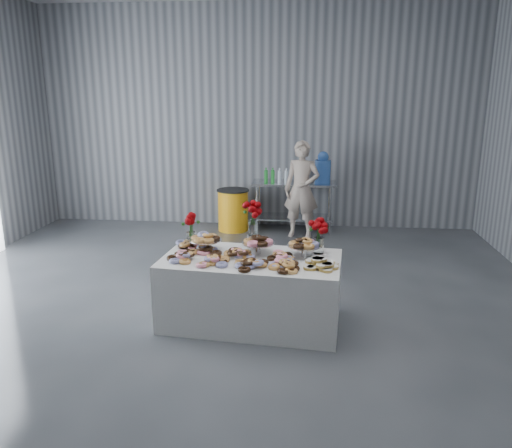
{
  "coord_description": "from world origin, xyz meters",
  "views": [
    {
      "loc": [
        0.91,
        -4.74,
        2.49
      ],
      "look_at": [
        0.35,
        0.78,
        1.0
      ],
      "focal_mm": 35.0,
      "sensor_mm": 36.0,
      "label": 1
    }
  ],
  "objects": [
    {
      "name": "bouquet_center",
      "position": [
        0.33,
        0.65,
        1.13
      ],
      "size": [
        0.26,
        0.26,
        0.57
      ],
      "color": "silver",
      "rests_on": "display_table"
    },
    {
      "name": "prep_table",
      "position": [
        0.7,
        4.1,
        0.62
      ],
      "size": [
        1.5,
        0.6,
        0.9
      ],
      "color": "silver",
      "rests_on": "ground"
    },
    {
      "name": "cake_stand_right",
      "position": [
        0.91,
        0.4,
        0.89
      ],
      "size": [
        0.36,
        0.36,
        0.17
      ],
      "color": "silver",
      "rests_on": "display_table"
    },
    {
      "name": "donut_mounds",
      "position": [
        0.34,
        0.25,
        0.8
      ],
      "size": [
        1.87,
        0.96,
        0.09
      ],
      "primitive_type": null,
      "rotation": [
        0.0,
        0.0,
        -0.09
      ],
      "color": "gold",
      "rests_on": "display_table"
    },
    {
      "name": "cake_stand_left",
      "position": [
        -0.19,
        0.5,
        0.89
      ],
      "size": [
        0.36,
        0.36,
        0.17
      ],
      "color": "silver",
      "rests_on": "display_table"
    },
    {
      "name": "ground",
      "position": [
        0.0,
        0.0,
        0.0
      ],
      "size": [
        9.0,
        9.0,
        0.0
      ],
      "primitive_type": "plane",
      "color": "#35383D",
      "rests_on": "ground"
    },
    {
      "name": "bouquet_left",
      "position": [
        -0.38,
        0.62,
        1.05
      ],
      "size": [
        0.26,
        0.26,
        0.42
      ],
      "color": "white",
      "rests_on": "display_table"
    },
    {
      "name": "trash_barrel",
      "position": [
        -0.4,
        4.02,
        0.38
      ],
      "size": [
        0.59,
        0.59,
        0.75
      ],
      "rotation": [
        0.0,
        0.0,
        0.28
      ],
      "color": "#FDA715",
      "rests_on": "ground"
    },
    {
      "name": "bouquet_right",
      "position": [
        1.07,
        0.53,
        1.05
      ],
      "size": [
        0.26,
        0.26,
        0.42
      ],
      "color": "white",
      "rests_on": "display_table"
    },
    {
      "name": "person",
      "position": [
        0.84,
        3.72,
        0.84
      ],
      "size": [
        0.68,
        0.52,
        1.67
      ],
      "primitive_type": "imported",
      "rotation": [
        0.0,
        0.0,
        -0.22
      ],
      "color": "#CC8C93",
      "rests_on": "ground"
    },
    {
      "name": "cake_stand_mid",
      "position": [
        0.41,
        0.44,
        0.89
      ],
      "size": [
        0.36,
        0.36,
        0.17
      ],
      "color": "silver",
      "rests_on": "display_table"
    },
    {
      "name": "room_walls",
      "position": [
        -0.27,
        0.07,
        2.64
      ],
      "size": [
        8.04,
        9.04,
        4.02
      ],
      "color": "gray",
      "rests_on": "ground"
    },
    {
      "name": "display_table",
      "position": [
        0.34,
        0.3,
        0.38
      ],
      "size": [
        1.98,
        1.17,
        0.75
      ],
      "primitive_type": "cube",
      "rotation": [
        0.0,
        0.0,
        -0.09
      ],
      "color": "white",
      "rests_on": "ground"
    },
    {
      "name": "drink_bottles",
      "position": [
        0.38,
        4.0,
        1.04
      ],
      "size": [
        0.54,
        0.08,
        0.27
      ],
      "primitive_type": null,
      "color": "#268C33",
      "rests_on": "prep_table"
    },
    {
      "name": "water_jug",
      "position": [
        1.2,
        4.1,
        1.15
      ],
      "size": [
        0.28,
        0.28,
        0.55
      ],
      "color": "#417CE0",
      "rests_on": "prep_table"
    },
    {
      "name": "danish_pile",
      "position": [
        1.08,
        0.08,
        0.81
      ],
      "size": [
        0.48,
        0.48,
        0.11
      ],
      "primitive_type": null,
      "color": "white",
      "rests_on": "display_table"
    }
  ]
}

